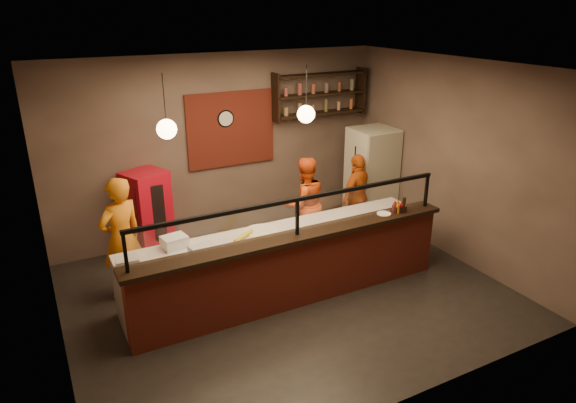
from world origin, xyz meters
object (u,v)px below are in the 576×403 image
cook_right (357,196)px  fridge (371,177)px  wall_clock (225,118)px  cook_left (122,239)px  cook_mid (304,204)px  red_cooler (148,214)px  pepper_mill (404,205)px  condiment_caddy (399,209)px  pizza_dough (262,231)px

cook_right → fridge: 0.67m
wall_clock → fridge: 2.91m
cook_left → fridge: bearing=163.0°
wall_clock → cook_mid: size_ratio=0.19×
cook_left → red_cooler: cook_left is taller
pepper_mill → condiment_caddy: bearing=138.7°
pepper_mill → red_cooler: bearing=142.2°
pizza_dough → cook_left: bearing=158.7°
cook_left → cook_mid: bearing=159.5°
cook_left → cook_right: bearing=159.0°
cook_mid → pizza_dough: 1.47m
cook_right → condiment_caddy: cook_right is taller
red_cooler → condiment_caddy: 4.02m
cook_mid → cook_right: 1.09m
red_cooler → cook_left: bearing=-142.0°
cook_mid → condiment_caddy: cook_mid is taller
fridge → condiment_caddy: bearing=-114.5°
fridge → pizza_dough: size_ratio=3.67×
wall_clock → pizza_dough: wall_clock is taller
red_cooler → cook_mid: bearing=-45.0°
cook_left → red_cooler: 1.28m
pizza_dough → pepper_mill: 2.12m
wall_clock → cook_right: bearing=-32.6°
cook_left → pizza_dough: bearing=135.3°
pepper_mill → cook_mid: bearing=117.9°
cook_right → cook_mid: bearing=-21.3°
cook_mid → red_cooler: bearing=-20.0°
cook_left → pizza_dough: size_ratio=3.55×
cook_mid → pizza_dough: size_ratio=3.21×
cook_mid → red_cooler: cook_mid is taller
wall_clock → cook_left: size_ratio=0.17×
cook_right → pizza_dough: 2.45m
fridge → wall_clock: bearing=160.9°
cook_right → pepper_mill: 1.63m
wall_clock → cook_left: bearing=-146.6°
cook_left → fridge: 4.68m
cook_right → condiment_caddy: size_ratio=8.73×
cook_left → cook_right: size_ratio=1.17×
cook_mid → pizza_dough: (-1.19, -0.86, 0.10)m
pizza_dough → condiment_caddy: condiment_caddy is taller
cook_right → fridge: bearing=-170.0°
pizza_dough → condiment_caddy: bearing=-17.8°
wall_clock → pizza_dough: size_ratio=0.60×
condiment_caddy → cook_mid: bearing=117.2°
red_cooler → condiment_caddy: (3.16, -2.45, 0.38)m
red_cooler → condiment_caddy: bearing=-60.9°
cook_right → red_cooler: size_ratio=1.04×
wall_clock → condiment_caddy: size_ratio=1.72×
wall_clock → pepper_mill: (1.67, -2.80, -0.93)m
fridge → condiment_caddy: 2.06m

